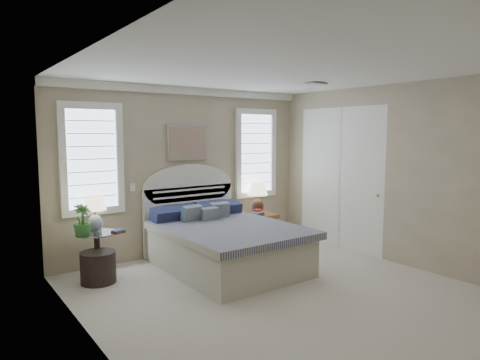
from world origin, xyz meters
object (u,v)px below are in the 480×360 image
at_px(lamp_left, 95,209).
at_px(bed, 222,241).
at_px(side_table_left, 97,250).
at_px(floor_pot, 98,267).
at_px(lamp_right, 258,194).
at_px(nightstand_right, 262,222).

bearing_deg(lamp_left, bed, -21.49).
relative_size(side_table_left, floor_pot, 1.38).
bearing_deg(side_table_left, floor_pot, -105.80).
distance_m(side_table_left, floor_pot, 0.27).
height_order(lamp_left, lamp_right, lamp_left).
bearing_deg(bed, lamp_left, 158.51).
xyz_separation_m(side_table_left, nightstand_right, (2.95, 0.10, -0.00)).
distance_m(bed, floor_pot, 1.76).
relative_size(nightstand_right, lamp_left, 1.02).
xyz_separation_m(nightstand_right, lamp_left, (-2.95, -0.04, 0.56)).
bearing_deg(floor_pot, bed, -12.91).
xyz_separation_m(floor_pot, lamp_left, (0.06, 0.26, 0.74)).
relative_size(bed, side_table_left, 3.61).
bearing_deg(lamp_right, lamp_left, -177.42).
bearing_deg(side_table_left, lamp_left, 87.93).
xyz_separation_m(bed, side_table_left, (-1.65, 0.59, 0.00)).
bearing_deg(bed, nightstand_right, 28.03).
bearing_deg(lamp_right, floor_pot, -172.56).
xyz_separation_m(side_table_left, lamp_left, (0.00, 0.06, 0.56)).
relative_size(nightstand_right, floor_pot, 1.16).
bearing_deg(floor_pot, nightstand_right, 5.72).
distance_m(bed, side_table_left, 1.75).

